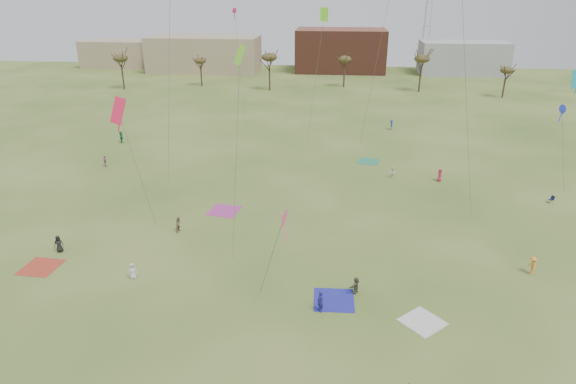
# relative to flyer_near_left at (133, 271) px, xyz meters

# --- Properties ---
(ground) EXTENTS (260.00, 260.00, 0.00)m
(ground) POSITION_rel_flyer_near_left_xyz_m (12.74, -4.43, -0.75)
(ground) COLOR #38581B
(ground) RESTS_ON ground
(flyer_near_left) EXTENTS (0.87, 0.78, 1.49)m
(flyer_near_left) POSITION_rel_flyer_near_left_xyz_m (0.00, 0.00, 0.00)
(flyer_near_left) COLOR silver
(flyer_near_left) RESTS_ON ground
(flyer_near_right) EXTENTS (0.71, 0.79, 1.81)m
(flyer_near_right) POSITION_rel_flyer_near_left_xyz_m (16.30, -3.03, 0.16)
(flyer_near_right) COLOR navy
(flyer_near_right) RESTS_ON ground
(spectator_fore_b) EXTENTS (0.83, 0.95, 1.66)m
(spectator_fore_b) POSITION_rel_flyer_near_left_xyz_m (1.33, 8.97, 0.09)
(spectator_fore_b) COLOR #7F6451
(spectator_fore_b) RESTS_ON ground
(spectator_fore_c) EXTENTS (1.09, 1.41, 1.49)m
(spectator_fore_c) POSITION_rel_flyer_near_left_xyz_m (19.11, -0.30, -0.00)
(spectator_fore_c) COLOR brown
(spectator_fore_c) RESTS_ON ground
(flyer_mid_a) EXTENTS (0.96, 0.77, 1.70)m
(flyer_mid_a) POSITION_rel_flyer_near_left_xyz_m (-8.78, 3.79, 0.10)
(flyer_mid_a) COLOR black
(flyer_mid_a) RESTS_ON ground
(flyer_mid_b) EXTENTS (0.63, 1.09, 1.69)m
(flyer_mid_b) POSITION_rel_flyer_near_left_xyz_m (34.60, 4.20, 0.10)
(flyer_mid_b) COLOR orange
(flyer_mid_b) RESTS_ON ground
(spectator_mid_d) EXTENTS (0.75, 1.01, 1.59)m
(spectator_mid_d) POSITION_rel_flyer_near_left_xyz_m (-14.99, 27.12, 0.05)
(spectator_mid_d) COLOR #AF498E
(spectator_mid_d) RESTS_ON ground
(spectator_mid_e) EXTENTS (0.87, 0.86, 1.42)m
(spectator_mid_e) POSITION_rel_flyer_near_left_xyz_m (24.73, 26.79, -0.04)
(spectator_mid_e) COLOR silver
(spectator_mid_e) RESTS_ON ground
(flyer_far_a) EXTENTS (1.26, 1.78, 1.85)m
(flyer_far_a) POSITION_rel_flyer_near_left_xyz_m (-17.47, 38.49, 0.18)
(flyer_far_a) COLOR #26724D
(flyer_far_a) RESTS_ON ground
(flyer_far_b) EXTENTS (0.90, 0.97, 1.67)m
(flyer_far_b) POSITION_rel_flyer_near_left_xyz_m (30.67, 26.12, 0.09)
(flyer_far_b) COLOR #A71C4A
(flyer_far_b) RESTS_ON ground
(flyer_far_c) EXTENTS (0.71, 1.15, 1.72)m
(flyer_far_c) POSITION_rel_flyer_near_left_xyz_m (26.81, 50.63, 0.11)
(flyer_far_c) COLOR navy
(flyer_far_c) RESTS_ON ground
(blanket_red) EXTENTS (3.28, 3.28, 0.03)m
(blanket_red) POSITION_rel_flyer_near_left_xyz_m (-9.06, 0.94, -0.74)
(blanket_red) COLOR #B23923
(blanket_red) RESTS_ON ground
(blanket_blue) EXTENTS (3.34, 3.34, 0.03)m
(blanket_blue) POSITION_rel_flyer_near_left_xyz_m (17.36, -1.47, -0.74)
(blanket_blue) COLOR #23269A
(blanket_blue) RESTS_ON ground
(blanket_cream) EXTENTS (3.91, 3.91, 0.03)m
(blanket_cream) POSITION_rel_flyer_near_left_xyz_m (24.07, -3.59, -0.74)
(blanket_cream) COLOR silver
(blanket_cream) RESTS_ON ground
(blanket_plum) EXTENTS (3.74, 3.74, 0.03)m
(blanket_plum) POSITION_rel_flyer_near_left_xyz_m (4.80, 14.38, -0.74)
(blanket_plum) COLOR #AE358A
(blanket_plum) RESTS_ON ground
(blanket_olive) EXTENTS (3.55, 3.55, 0.03)m
(blanket_olive) POSITION_rel_flyer_near_left_xyz_m (21.95, 33.02, -0.74)
(blanket_olive) COLOR #2E7F5A
(blanket_olive) RESTS_ON ground
(camp_chair_right) EXTENTS (0.70, 0.67, 0.87)m
(camp_chair_right) POSITION_rel_flyer_near_left_xyz_m (42.39, 20.28, -0.49)
(camp_chair_right) COLOR #131636
(camp_chair_right) RESTS_ON ground
(kites_aloft) EXTENTS (73.47, 55.58, 27.40)m
(kites_aloft) POSITION_rel_flyer_near_left_xyz_m (16.15, 26.63, 20.42)
(kites_aloft) COLOR red
(kites_aloft) RESTS_ON ground
(tree_line) EXTENTS (117.44, 49.32, 8.91)m
(tree_line) POSITION_rel_flyer_near_left_xyz_m (9.89, 74.70, 6.34)
(tree_line) COLOR #3A2B1E
(tree_line) RESTS_ON ground
(building_tan) EXTENTS (32.00, 14.00, 10.00)m
(building_tan) POSITION_rel_flyer_near_left_xyz_m (-22.26, 110.57, 4.25)
(building_tan) COLOR #937F60
(building_tan) RESTS_ON ground
(building_brick) EXTENTS (26.00, 16.00, 12.00)m
(building_brick) POSITION_rel_flyer_near_left_xyz_m (17.74, 115.57, 5.25)
(building_brick) COLOR brown
(building_brick) RESTS_ON ground
(building_grey) EXTENTS (24.00, 12.00, 9.00)m
(building_grey) POSITION_rel_flyer_near_left_xyz_m (52.74, 113.57, 3.75)
(building_grey) COLOR gray
(building_grey) RESTS_ON ground
(building_tan_west) EXTENTS (20.00, 12.00, 8.00)m
(building_tan_west) POSITION_rel_flyer_near_left_xyz_m (-52.26, 117.57, 3.25)
(building_tan_west) COLOR #937F60
(building_tan_west) RESTS_ON ground
(radio_tower) EXTENTS (1.51, 1.72, 41.00)m
(radio_tower) POSITION_rel_flyer_near_left_xyz_m (42.74, 120.57, 18.46)
(radio_tower) COLOR #9EA3A8
(radio_tower) RESTS_ON ground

